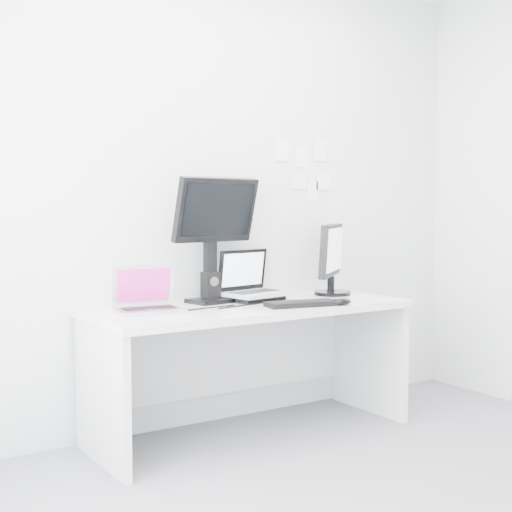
# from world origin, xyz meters

# --- Properties ---
(back_wall) EXTENTS (3.60, 0.00, 3.60)m
(back_wall) POSITION_xyz_m (0.00, 1.60, 1.35)
(back_wall) COLOR silver
(back_wall) RESTS_ON ground
(desk) EXTENTS (1.80, 0.70, 0.73)m
(desk) POSITION_xyz_m (0.00, 1.25, 0.36)
(desk) COLOR silver
(desk) RESTS_ON ground
(macbook) EXTENTS (0.36, 0.29, 0.25)m
(macbook) POSITION_xyz_m (-0.59, 1.29, 0.85)
(macbook) COLOR #B7B7BB
(macbook) RESTS_ON desk
(speaker) EXTENTS (0.10, 0.10, 0.17)m
(speaker) POSITION_xyz_m (-0.13, 1.48, 0.82)
(speaker) COLOR black
(speaker) RESTS_ON desk
(dell_laptop) EXTENTS (0.41, 0.34, 0.30)m
(dell_laptop) POSITION_xyz_m (0.12, 1.38, 0.88)
(dell_laptop) COLOR #ADB1B5
(dell_laptop) RESTS_ON desk
(rear_monitor) EXTENTS (0.55, 0.27, 0.72)m
(rear_monitor) POSITION_xyz_m (-0.12, 1.45, 1.09)
(rear_monitor) COLOR black
(rear_monitor) RESTS_ON desk
(samsung_monitor) EXTENTS (0.52, 0.49, 0.45)m
(samsung_monitor) POSITION_xyz_m (0.66, 1.35, 0.95)
(samsung_monitor) COLOR black
(samsung_monitor) RESTS_ON desk
(keyboard) EXTENTS (0.42, 0.22, 0.03)m
(keyboard) POSITION_xyz_m (0.20, 1.05, 0.74)
(keyboard) COLOR black
(keyboard) RESTS_ON desk
(mouse) EXTENTS (0.13, 0.09, 0.04)m
(mouse) POSITION_xyz_m (0.40, 0.96, 0.75)
(mouse) COLOR black
(mouse) RESTS_ON desk
(wall_note_0) EXTENTS (0.10, 0.00, 0.14)m
(wall_note_0) POSITION_xyz_m (0.45, 1.59, 1.62)
(wall_note_0) COLOR white
(wall_note_0) RESTS_ON back_wall
(wall_note_1) EXTENTS (0.09, 0.00, 0.13)m
(wall_note_1) POSITION_xyz_m (0.60, 1.59, 1.58)
(wall_note_1) COLOR white
(wall_note_1) RESTS_ON back_wall
(wall_note_2) EXTENTS (0.10, 0.00, 0.14)m
(wall_note_2) POSITION_xyz_m (0.75, 1.59, 1.63)
(wall_note_2) COLOR white
(wall_note_2) RESTS_ON back_wall
(wall_note_3) EXTENTS (0.11, 0.00, 0.08)m
(wall_note_3) POSITION_xyz_m (0.58, 1.59, 1.42)
(wall_note_3) COLOR white
(wall_note_3) RESTS_ON back_wall
(wall_note_4) EXTENTS (0.11, 0.00, 0.10)m
(wall_note_4) POSITION_xyz_m (0.77, 1.59, 1.43)
(wall_note_4) COLOR white
(wall_note_4) RESTS_ON back_wall
(wall_note_5) EXTENTS (0.09, 0.00, 0.12)m
(wall_note_5) POSITION_xyz_m (0.69, 1.59, 1.37)
(wall_note_5) COLOR white
(wall_note_5) RESTS_ON back_wall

